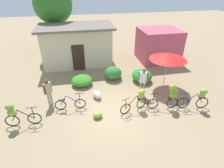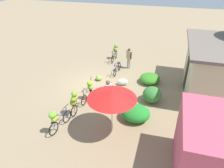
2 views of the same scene
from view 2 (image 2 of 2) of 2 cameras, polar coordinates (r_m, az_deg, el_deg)
The scene contains 16 objects.
ground_plane at distance 14.21m, azimuth -4.38°, elevation -0.47°, with size 60.00×60.00×0.00m, color #9A8260.
building_low at distance 14.36m, azimuth 24.93°, elevation 4.02°, with size 5.70×3.14×3.08m.
shop_pink at distance 8.86m, azimuth 26.35°, elevation -15.78°, with size 3.20×2.80×2.58m, color #C34D64.
hedge_bush_front_left at distance 14.63m, azimuth 10.11°, elevation 1.44°, with size 1.40×1.36×0.61m, color #388724.
hedge_bush_front_right at distance 12.65m, azimuth 10.67°, elevation -2.78°, with size 1.19×1.09×0.90m, color #377A33.
hedge_bush_mid at distance 11.18m, azimuth 6.35°, elevation -7.71°, with size 1.34×1.49×0.77m, color #248E2E.
market_umbrella at distance 9.43m, azimuth -0.01°, elevation -3.00°, with size 2.26×2.26×2.24m.
bicycle_leftmost at distance 17.81m, azimuth 0.83°, elevation 8.87°, with size 1.66×0.47×1.28m.
bicycle_near_pile at distance 15.62m, azimuth 1.38°, elevation 4.01°, with size 1.65×0.17×0.97m.
bicycle_center_loaded at distance 12.64m, azimuth -5.80°, elevation -0.84°, with size 1.59×0.67×1.23m.
bicycle_by_shop at distance 11.38m, azimuth -9.78°, elevation -4.36°, with size 1.71×0.43×1.47m.
bicycle_rightmost at distance 10.55m, azimuth -14.63°, elevation -9.01°, with size 1.68×0.50×1.23m.
banana_pile_on_ground at distance 14.80m, azimuth -3.60°, elevation 1.61°, with size 0.56×0.51×0.33m.
produce_sack at distance 14.20m, azimuth 2.88°, elevation 0.58°, with size 0.70×0.44×0.44m, color silver.
person_vendor at distance 11.54m, azimuth -1.05°, elevation -1.95°, with size 0.53×0.35×1.76m.
person_bystander at distance 16.21m, azimuth 4.55°, elevation 7.43°, with size 0.40×0.48×1.61m.
Camera 2 is at (11.44, 4.36, 7.21)m, focal length 34.19 mm.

